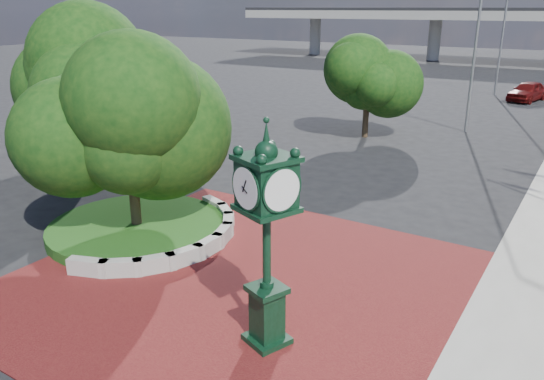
% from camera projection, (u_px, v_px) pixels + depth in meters
% --- Properties ---
extents(ground, '(200.00, 200.00, 0.00)m').
position_uv_depth(ground, '(255.00, 268.00, 16.19)').
color(ground, black).
rests_on(ground, ground).
extents(plaza, '(12.00, 12.00, 0.04)m').
position_uv_depth(plaza, '(236.00, 281.00, 15.38)').
color(plaza, maroon).
rests_on(plaza, ground).
extents(planter_wall, '(2.96, 6.77, 0.54)m').
position_uv_depth(planter_wall, '(187.00, 241.00, 17.46)').
color(planter_wall, '#9E9B93').
rests_on(planter_wall, ground).
extents(grass_bed, '(6.10, 6.10, 0.40)m').
position_uv_depth(grass_bed, '(137.00, 228.00, 18.64)').
color(grass_bed, '#134513').
rests_on(grass_bed, ground).
extents(tree_planter, '(5.20, 5.20, 6.33)m').
position_uv_depth(tree_planter, '(128.00, 130.00, 17.49)').
color(tree_planter, '#38281C').
rests_on(tree_planter, ground).
extents(tree_northwest, '(5.60, 5.60, 6.93)m').
position_uv_depth(tree_northwest, '(88.00, 83.00, 25.39)').
color(tree_northwest, '#38281C').
rests_on(tree_northwest, ground).
extents(tree_street, '(4.40, 4.40, 5.45)m').
position_uv_depth(tree_street, '(368.00, 84.00, 31.53)').
color(tree_street, '#38281C').
rests_on(tree_street, ground).
extents(post_clock, '(1.37, 1.37, 5.34)m').
position_uv_depth(post_clock, '(267.00, 229.00, 11.65)').
color(post_clock, black).
rests_on(post_clock, ground).
extents(parked_car, '(3.02, 5.17, 1.65)m').
position_uv_depth(parked_car, '(528.00, 91.00, 44.76)').
color(parked_car, '#570C0C').
rests_on(parked_car, ground).
extents(street_lamp_near, '(2.03, 0.95, 9.49)m').
position_uv_depth(street_lamp_near, '(479.00, 42.00, 31.94)').
color(street_lamp_near, slate).
rests_on(street_lamp_near, ground).
extents(street_lamp_far, '(2.15, 1.00, 10.04)m').
position_uv_depth(street_lamp_far, '(506.00, 27.00, 46.28)').
color(street_lamp_far, slate).
rests_on(street_lamp_far, ground).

